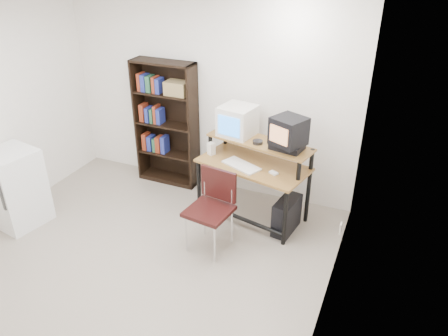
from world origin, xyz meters
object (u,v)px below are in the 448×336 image
at_px(pc_tower, 287,215).
at_px(mini_fridge, 15,188).
at_px(computer_desk, 254,166).
at_px(bookshelf, 167,122).
at_px(crt_monitor, 238,121).
at_px(crt_tv, 289,131).
at_px(school_chair, 213,202).

bearing_deg(pc_tower, mini_fridge, -152.20).
relative_size(computer_desk, bookshelf, 0.82).
relative_size(crt_monitor, mini_fridge, 0.48).
relative_size(bookshelf, mini_fridge, 1.83).
xyz_separation_m(crt_monitor, crt_tv, (0.68, -0.18, 0.05)).
xyz_separation_m(school_chair, mini_fridge, (-2.37, -0.51, -0.09)).
distance_m(computer_desk, school_chair, 0.79).
xyz_separation_m(pc_tower, school_chair, (-0.69, -0.59, 0.35)).
bearing_deg(school_chair, crt_tv, 59.21).
relative_size(pc_tower, mini_fridge, 0.47).
height_order(crt_monitor, bookshelf, bookshelf).
height_order(school_chair, bookshelf, bookshelf).
relative_size(crt_monitor, school_chair, 0.50).
relative_size(computer_desk, school_chair, 1.56).
relative_size(computer_desk, mini_fridge, 1.50).
bearing_deg(crt_tv, computer_desk, -154.29).
distance_m(crt_tv, school_chair, 1.16).
relative_size(school_chair, bookshelf, 0.53).
bearing_deg(bookshelf, crt_monitor, -10.37).
distance_m(computer_desk, bookshelf, 1.49).
height_order(bookshelf, mini_fridge, bookshelf).
xyz_separation_m(computer_desk, pc_tower, (0.48, -0.16, -0.49)).
relative_size(computer_desk, pc_tower, 3.15).
bearing_deg(crt_monitor, mini_fridge, -137.66).
distance_m(computer_desk, mini_fridge, 2.88).
bearing_deg(bookshelf, pc_tower, -16.13).
height_order(crt_tv, pc_tower, crt_tv).
xyz_separation_m(school_chair, bookshelf, (-1.21, 1.15, 0.33)).
relative_size(crt_tv, school_chair, 0.49).
height_order(crt_monitor, school_chair, crt_monitor).
bearing_deg(crt_tv, school_chair, -104.22).
bearing_deg(computer_desk, pc_tower, -5.79).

